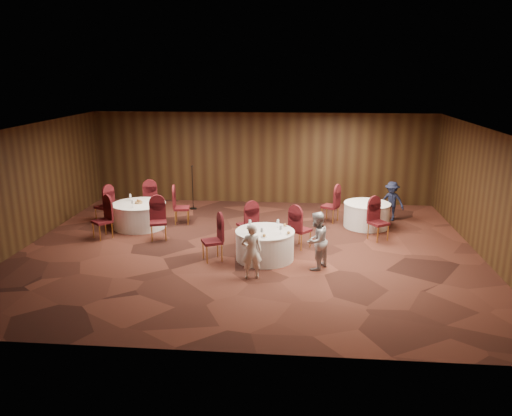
# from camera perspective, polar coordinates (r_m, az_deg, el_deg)

# --- Properties ---
(ground) EXTENTS (12.00, 12.00, 0.00)m
(ground) POSITION_cam_1_polar(r_m,az_deg,el_deg) (13.29, -0.94, -4.78)
(ground) COLOR black
(ground) RESTS_ON ground
(room_shell) EXTENTS (12.00, 12.00, 12.00)m
(room_shell) POSITION_cam_1_polar(r_m,az_deg,el_deg) (12.75, -0.98, 3.53)
(room_shell) COLOR silver
(room_shell) RESTS_ON ground
(table_main) EXTENTS (1.48, 1.48, 0.74)m
(table_main) POSITION_cam_1_polar(r_m,az_deg,el_deg) (12.55, 1.02, -4.21)
(table_main) COLOR white
(table_main) RESTS_ON ground
(table_left) EXTENTS (1.60, 1.60, 0.74)m
(table_left) POSITION_cam_1_polar(r_m,az_deg,el_deg) (15.49, -13.16, -0.78)
(table_left) COLOR white
(table_left) RESTS_ON ground
(table_right) EXTENTS (1.39, 1.39, 0.74)m
(table_right) POSITION_cam_1_polar(r_m,az_deg,el_deg) (15.48, 12.53, -0.75)
(table_right) COLOR white
(table_right) RESTS_ON ground
(chairs_main) EXTENTS (2.90, 2.16, 1.00)m
(chairs_main) POSITION_cam_1_polar(r_m,az_deg,el_deg) (13.15, -0.20, -2.70)
(chairs_main) COLOR #410D16
(chairs_main) RESTS_ON ground
(chairs_left) EXTENTS (3.09, 3.15, 1.00)m
(chairs_left) POSITION_cam_1_polar(r_m,az_deg,el_deg) (15.47, -13.14, -0.32)
(chairs_left) COLOR #410D16
(chairs_left) RESTS_ON ground
(chairs_right) EXTENTS (1.96, 2.38, 1.00)m
(chairs_right) POSITION_cam_1_polar(r_m,az_deg,el_deg) (15.02, 11.02, -0.67)
(chairs_right) COLOR #410D16
(chairs_right) RESTS_ON ground
(tabletop_main) EXTENTS (1.10, 1.03, 0.22)m
(tabletop_main) POSITION_cam_1_polar(r_m,az_deg,el_deg) (12.30, 1.67, -2.32)
(tabletop_main) COLOR silver
(tabletop_main) RESTS_ON table_main
(tabletop_left) EXTENTS (0.90, 0.80, 0.22)m
(tabletop_left) POSITION_cam_1_polar(r_m,az_deg,el_deg) (15.36, -13.23, 0.81)
(tabletop_left) COLOR silver
(tabletop_left) RESTS_ON table_left
(tabletop_right) EXTENTS (0.08, 0.08, 0.22)m
(tabletop_right) POSITION_cam_1_polar(r_m,az_deg,el_deg) (15.17, 13.50, 0.91)
(tabletop_right) COLOR silver
(tabletop_right) RESTS_ON table_right
(mic_stand) EXTENTS (0.24, 0.24, 1.51)m
(mic_stand) POSITION_cam_1_polar(r_m,az_deg,el_deg) (17.18, -7.22, 1.30)
(mic_stand) COLOR black
(mic_stand) RESTS_ON ground
(woman_a) EXTENTS (0.52, 0.40, 1.30)m
(woman_a) POSITION_cam_1_polar(r_m,az_deg,el_deg) (11.32, -0.52, -4.96)
(woman_a) COLOR white
(woman_a) RESTS_ON ground
(woman_b) EXTENTS (0.82, 0.87, 1.41)m
(woman_b) POSITION_cam_1_polar(r_m,az_deg,el_deg) (11.91, 6.91, -3.74)
(woman_b) COLOR #BBBBC0
(woman_b) RESTS_ON ground
(man_c) EXTENTS (0.93, 0.78, 1.25)m
(man_c) POSITION_cam_1_polar(r_m,az_deg,el_deg) (16.26, 15.23, 0.76)
(man_c) COLOR black
(man_c) RESTS_ON ground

